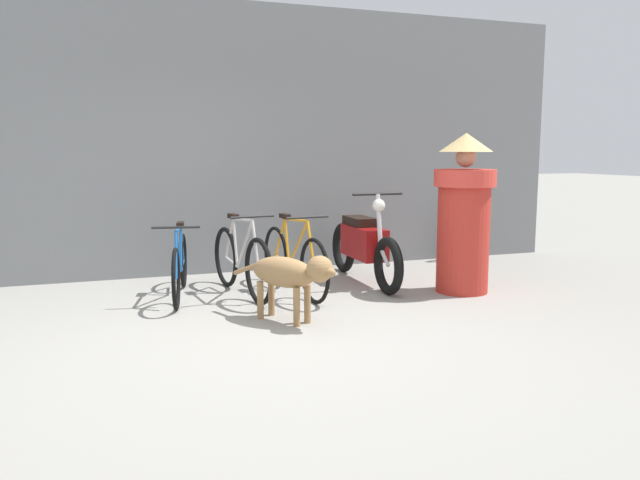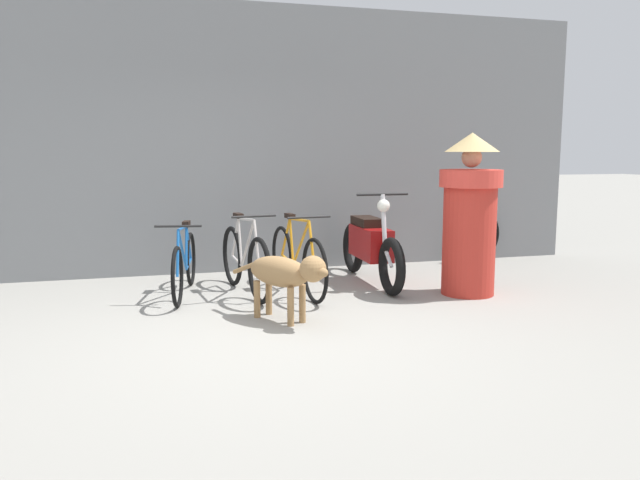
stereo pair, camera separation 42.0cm
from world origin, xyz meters
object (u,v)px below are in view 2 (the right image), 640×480
Objects in this scene: bicycle_2 at (297,260)px; motorcycle at (371,246)px; spare_tire_left at (479,235)px; bicycle_1 at (245,261)px; person_in_robes at (470,214)px; bicycle_0 at (185,264)px; stray_dog at (285,273)px.

motorcycle reaches higher than bicycle_2.
motorcycle is 2.69× the size of spare_tire_left.
person_in_robes is at bearing 65.84° from bicycle_1.
bicycle_2 is (0.55, -0.09, 0.00)m from bicycle_1.
spare_tire_left is at bearing 115.29° from bicycle_0.
bicycle_0 is 1.56× the size of stray_dog.
person_in_robes reaches higher than motorcycle.
bicycle_1 is 0.95× the size of person_in_robes.
bicycle_1 is at bearing 155.57° from stray_dog.
spare_tire_left is (3.25, 2.31, -0.07)m from stray_dog.
bicycle_0 is at bearing -105.74° from bicycle_2.
spare_tire_left is at bearing -125.53° from person_in_robes.
bicycle_2 reaches higher than spare_tire_left.
stray_dog is at bearing -24.83° from bicycle_2.
person_in_robes is at bearing 71.53° from stray_dog.
motorcycle is at bearing 99.40° from bicycle_2.
bicycle_0 is at bearing -17.12° from person_in_robes.
bicycle_0 is 2.20× the size of spare_tire_left.
bicycle_1 is 0.96× the size of bicycle_2.
bicycle_1 is at bearing -161.88° from spare_tire_left.
bicycle_2 is at bearing 71.84° from bicycle_1.
bicycle_0 is 1.19m from bicycle_2.
motorcycle is at bearing -47.77° from person_in_robes.
spare_tire_left is (4.05, 1.01, 0.03)m from bicycle_0.
person_in_robes is at bearing 86.69° from bicycle_0.
bicycle_1 reaches higher than spare_tire_left.
motorcycle is at bearing 103.09° from stray_dog.
bicycle_1 is at bearing -105.78° from bicycle_2.
bicycle_0 is at bearing -165.93° from spare_tire_left.
bicycle_0 is 0.63m from bicycle_1.
stray_dog is at bearing -144.65° from spare_tire_left.
bicycle_0 is 0.95× the size of bicycle_2.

